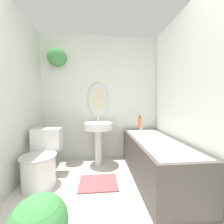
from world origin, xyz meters
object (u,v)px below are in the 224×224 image
toilet (42,161)px  bathtub (155,159)px  pedestal_sink (98,131)px  shampoo_bottle (140,122)px

toilet → bathtub: toilet is taller
toilet → pedestal_sink: pedestal_sink is taller
toilet → pedestal_sink: 0.97m
pedestal_sink → shampoo_bottle: bearing=5.3°
pedestal_sink → shampoo_bottle: shampoo_bottle is taller
pedestal_sink → bathtub: bearing=-33.1°
pedestal_sink → shampoo_bottle: 0.79m
toilet → shampoo_bottle: (1.56, 0.55, 0.45)m
pedestal_sink → bathtub: pedestal_sink is taller
bathtub → shampoo_bottle: (-0.05, 0.61, 0.45)m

